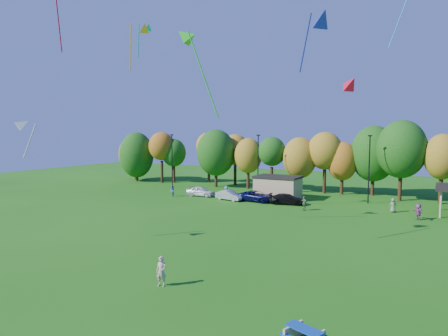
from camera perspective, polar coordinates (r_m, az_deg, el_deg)
The scene contains 21 objects.
ground at distance 20.73m, azimuth -5.49°, elevation -22.09°, with size 160.00×160.00×0.00m, color #19600F.
tree_line at distance 61.88m, azimuth 18.06°, elevation 1.61°, with size 93.57×10.55×11.15m.
lamp_posts at distance 56.02m, azimuth 20.02°, elevation 0.16°, with size 64.50×0.25×9.09m.
utility_building at distance 57.52m, azimuth 7.70°, elevation -2.72°, with size 6.30×4.30×3.25m.
picnic_table at distance 19.69m, azimuth 11.40°, elevation -22.32°, with size 2.07×1.88×0.74m.
kite_flyer at distance 25.64m, azimuth -8.94°, elevation -14.39°, with size 0.68×0.45×1.86m, color #C7A895.
car_a at distance 59.17m, azimuth -3.33°, elevation -3.34°, with size 1.75×4.34×1.48m, color white.
car_b at distance 55.72m, azimuth 0.81°, elevation -3.92°, with size 1.45×4.17×1.37m, color #A8A9AE.
car_c at distance 54.86m, azimuth 4.62°, elevation -4.04°, with size 2.39×5.19×1.44m, color #0B0E44.
car_d at distance 53.16m, azimuth 9.05°, elevation -4.41°, with size 1.95×4.81×1.40m, color black.
far_person_0 at distance 51.38m, azimuth 22.99°, elevation -4.93°, with size 0.83×0.54×1.69m, color #6C895E.
far_person_2 at distance 59.32m, azimuth -7.39°, elevation -3.26°, with size 0.81×0.63×1.67m, color teal.
far_person_3 at distance 49.44m, azimuth 11.37°, elevation -4.97°, with size 1.02×0.43×1.74m, color #557F4E.
far_person_4 at distance 56.55m, azimuth 0.32°, elevation -3.54°, with size 1.19×0.68×1.84m, color teal.
far_person_5 at distance 48.22m, azimuth 26.02°, elevation -5.62°, with size 1.67×0.53×1.80m, color #9F428D.
kite_0 at distance 32.94m, azimuth -5.68°, elevation 18.10°, with size 4.32×1.75×7.38m.
kite_5 at distance 46.74m, azimuth -11.36°, elevation 19.05°, with size 2.81×2.69×5.45m.
kite_6 at distance 30.54m, azimuth 13.76°, elevation 20.06°, with size 2.68×2.49×4.65m.
kite_7 at distance 35.71m, azimuth -26.74°, elevation 5.53°, with size 1.50×2.14×3.45m.
kite_12 at distance 52.52m, azimuth -10.81°, elevation 19.13°, with size 2.30×2.15×4.37m.
kite_15 at distance 21.73m, azimuth 17.64°, elevation 11.45°, with size 1.36×1.29×1.09m.
Camera 1 is at (10.44, -15.19, 9.48)m, focal length 32.00 mm.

